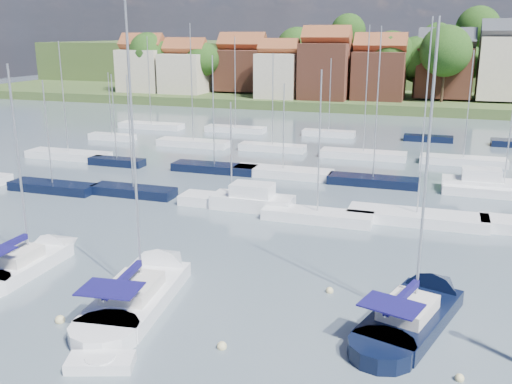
% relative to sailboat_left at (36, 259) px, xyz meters
% --- Properties ---
extents(ground, '(260.00, 260.00, 0.00)m').
position_rel_sailboat_left_xyz_m(ground, '(14.84, 35.84, -0.36)').
color(ground, '#46565F').
rests_on(ground, ground).
extents(sailboat_left, '(2.80, 10.22, 13.92)m').
position_rel_sailboat_left_xyz_m(sailboat_left, '(0.00, 0.00, 0.00)').
color(sailboat_left, white).
rests_on(sailboat_left, ground).
extents(sailboat_centre, '(5.02, 13.48, 17.80)m').
position_rel_sailboat_left_xyz_m(sailboat_centre, '(8.83, -1.03, -0.01)').
color(sailboat_centre, white).
rests_on(sailboat_centre, ground).
extents(sailboat_navy, '(6.52, 12.43, 16.63)m').
position_rel_sailboat_left_xyz_m(sailboat_navy, '(24.11, 0.80, -0.01)').
color(sailboat_navy, black).
rests_on(sailboat_navy, ground).
extents(tender, '(3.26, 2.26, 0.64)m').
position_rel_sailboat_left_xyz_m(tender, '(10.65, -9.04, -0.11)').
color(tender, white).
rests_on(tender, ground).
extents(buoy_b, '(0.46, 0.46, 0.46)m').
position_rel_sailboat_left_xyz_m(buoy_b, '(7.68, -6.98, -0.36)').
color(buoy_b, '#D85914').
rests_on(buoy_b, ground).
extents(buoy_c, '(0.53, 0.53, 0.53)m').
position_rel_sailboat_left_xyz_m(buoy_c, '(6.27, -6.05, -0.36)').
color(buoy_c, beige).
rests_on(buoy_c, ground).
extents(buoy_d, '(0.48, 0.48, 0.48)m').
position_rel_sailboat_left_xyz_m(buoy_d, '(15.24, -5.82, -0.36)').
color(buoy_d, beige).
rests_on(buoy_d, ground).
extents(buoy_e, '(0.45, 0.45, 0.45)m').
position_rel_sailboat_left_xyz_m(buoy_e, '(18.96, 1.82, -0.36)').
color(buoy_e, beige).
rests_on(buoy_e, ground).
extents(buoy_f, '(0.41, 0.41, 0.41)m').
position_rel_sailboat_left_xyz_m(buoy_f, '(26.00, -5.03, -0.36)').
color(buoy_f, beige).
rests_on(buoy_f, ground).
extents(marina_field, '(79.62, 41.41, 15.93)m').
position_rel_sailboat_left_xyz_m(marina_field, '(16.74, 30.99, 0.07)').
color(marina_field, white).
rests_on(marina_field, ground).
extents(far_shore_town, '(212.46, 90.00, 22.27)m').
position_rel_sailboat_left_xyz_m(far_shore_town, '(17.06, 128.50, 4.25)').
color(far_shore_town, '#48582C').
rests_on(far_shore_town, ground).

